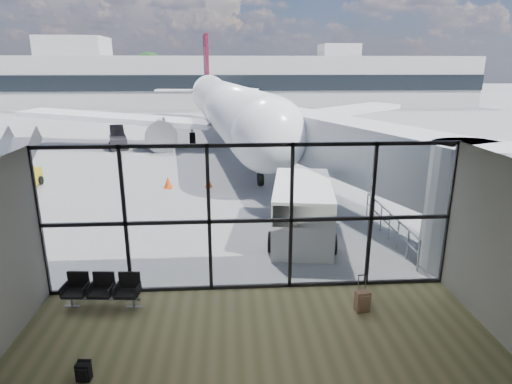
{
  "coord_description": "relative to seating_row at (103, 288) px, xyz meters",
  "views": [
    {
      "loc": [
        -0.6,
        -11.75,
        6.56
      ],
      "look_at": [
        0.36,
        3.0,
        2.18
      ],
      "focal_mm": 30.0,
      "sensor_mm": 36.0,
      "label": 1
    }
  ],
  "objects": [
    {
      "name": "belt_loader",
      "position": [
        -5.44,
        24.45,
        0.04
      ],
      "size": [
        2.18,
        3.88,
        1.7
      ],
      "rotation": [
        0.0,
        0.0,
        0.27
      ],
      "color": "black",
      "rests_on": "ground"
    },
    {
      "name": "seating_row",
      "position": [
        0.0,
        0.0,
        0.0
      ],
      "size": [
        2.15,
        0.76,
        0.96
      ],
      "rotation": [
        0.0,
        0.0,
        -0.08
      ],
      "color": "gray",
      "rests_on": "ground"
    },
    {
      "name": "suitcase",
      "position": [
        7.25,
        -0.83,
        -0.21
      ],
      "size": [
        0.42,
        0.33,
        1.07
      ],
      "rotation": [
        0.0,
        0.0,
        0.15
      ],
      "color": "#85614A",
      "rests_on": "ground"
    },
    {
      "name": "traffic_cone_a",
      "position": [
        0.23,
        12.16,
        -0.21
      ],
      "size": [
        0.47,
        0.47,
        0.68
      ],
      "color": "#FF450D",
      "rests_on": "ground"
    },
    {
      "name": "mobile_stairs",
      "position": [
        -8.12,
        12.39,
        0.09
      ],
      "size": [
        2.03,
        3.72,
        2.6
      ],
      "rotation": [
        0.0,
        0.0,
        -0.01
      ],
      "color": "gold",
      "rests_on": "ground"
    },
    {
      "name": "airliner",
      "position": [
        3.34,
        27.59,
        2.62
      ],
      "size": [
        34.34,
        39.97,
        10.33
      ],
      "rotation": [
        0.0,
        0.0,
        0.13
      ],
      "color": "silver",
      "rests_on": "ground"
    },
    {
      "name": "glass_curtain_wall",
      "position": [
        4.23,
        0.68,
        1.72
      ],
      "size": [
        12.1,
        0.12,
        4.5
      ],
      "color": "white",
      "rests_on": "ground"
    },
    {
      "name": "ground",
      "position": [
        4.23,
        40.68,
        -0.53
      ],
      "size": [
        220.0,
        220.0,
        0.0
      ],
      "primitive_type": "plane",
      "color": "slate",
      "rests_on": "ground"
    },
    {
      "name": "far_terminal",
      "position": [
        3.64,
        62.65,
        3.68
      ],
      "size": [
        80.0,
        12.2,
        11.0
      ],
      "color": "#A8A7A3",
      "rests_on": "ground"
    },
    {
      "name": "tree_3",
      "position": [
        -22.77,
        72.68,
        4.1
      ],
      "size": [
        4.95,
        4.95,
        7.12
      ],
      "color": "#382619",
      "rests_on": "ground"
    },
    {
      "name": "apron_railing",
      "position": [
        9.83,
        4.18,
        0.19
      ],
      "size": [
        0.06,
        5.46,
        1.11
      ],
      "color": "gray",
      "rests_on": "ground"
    },
    {
      "name": "lounge_shell",
      "position": [
        4.23,
        -4.12,
        2.12
      ],
      "size": [
        12.02,
        8.01,
        4.51
      ],
      "color": "#686641",
      "rests_on": "ground"
    },
    {
      "name": "tree_4",
      "position": [
        -16.77,
        72.68,
        4.72
      ],
      "size": [
        5.61,
        5.61,
        8.07
      ],
      "color": "#382619",
      "rests_on": "ground"
    },
    {
      "name": "service_van",
      "position": [
        6.46,
        4.61,
        0.59
      ],
      "size": [
        3.06,
        5.31,
        2.19
      ],
      "rotation": [
        0.0,
        0.0,
        -0.15
      ],
      "color": "silver",
      "rests_on": "ground"
    },
    {
      "name": "jet_bridge",
      "position": [
        9.13,
        7.76,
        2.23
      ],
      "size": [
        8.0,
        16.5,
        4.33
      ],
      "color": "#AFB2B5",
      "rests_on": "ground"
    },
    {
      "name": "tree_2",
      "position": [
        -28.77,
        72.68,
        5.35
      ],
      "size": [
        6.27,
        6.27,
        9.03
      ],
      "color": "#382619",
      "rests_on": "ground"
    },
    {
      "name": "tree_5",
      "position": [
        -10.77,
        72.68,
        5.35
      ],
      "size": [
        6.27,
        6.27,
        9.03
      ],
      "color": "#382619",
      "rests_on": "ground"
    },
    {
      "name": "backpack",
      "position": [
        0.41,
        -3.1,
        -0.31
      ],
      "size": [
        0.32,
        0.3,
        0.46
      ],
      "rotation": [
        0.0,
        0.0,
        -0.1
      ],
      "color": "black",
      "rests_on": "ground"
    },
    {
      "name": "tree_1",
      "position": [
        -34.77,
        72.68,
        4.72
      ],
      "size": [
        5.61,
        5.61,
        8.07
      ],
      "color": "#382619",
      "rests_on": "ground"
    },
    {
      "name": "traffic_cone_b",
      "position": [
        2.47,
        12.26,
        -0.24
      ],
      "size": [
        0.42,
        0.42,
        0.6
      ],
      "color": "#E03F0B",
      "rests_on": "ground"
    },
    {
      "name": "traffic_cone_c",
      "position": [
        9.23,
        16.69,
        -0.21
      ],
      "size": [
        0.47,
        0.47,
        0.67
      ],
      "color": "#FE660D",
      "rests_on": "ground"
    }
  ]
}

